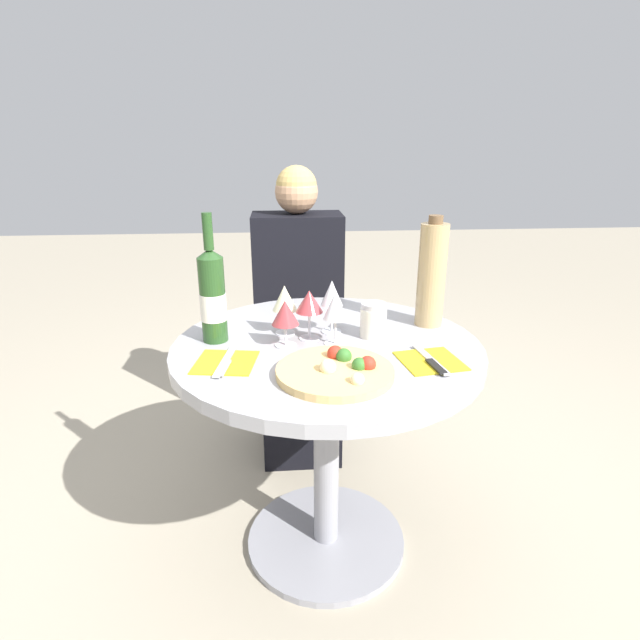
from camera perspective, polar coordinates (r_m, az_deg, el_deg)
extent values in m
plane|color=#9E937F|center=(1.80, 0.68, -23.99)|extent=(12.00, 12.00, 0.00)
cylinder|color=gray|center=(1.79, 0.68, -23.71)|extent=(0.51, 0.51, 0.02)
cylinder|color=gray|center=(1.58, 0.73, -14.81)|extent=(0.08, 0.08, 0.65)
cylinder|color=#9E9EA3|center=(1.41, 0.79, -3.29)|extent=(0.87, 0.87, 0.04)
cylinder|color=silver|center=(2.38, -2.29, -11.73)|extent=(0.35, 0.35, 0.01)
cylinder|color=silver|center=(2.28, -2.36, -7.33)|extent=(0.06, 0.06, 0.42)
cube|color=silver|center=(2.18, -2.44, -2.04)|extent=(0.39, 0.39, 0.03)
cube|color=silver|center=(2.29, -2.70, 4.53)|extent=(0.39, 0.02, 0.39)
cube|color=black|center=(2.12, -2.17, -9.07)|extent=(0.31, 0.34, 0.45)
cube|color=black|center=(2.10, -2.55, 4.96)|extent=(0.37, 0.22, 0.52)
sphere|color=tan|center=(2.04, -2.70, 14.41)|extent=(0.17, 0.17, 0.17)
sphere|color=tan|center=(2.03, -2.71, 15.01)|extent=(0.16, 0.16, 0.16)
cylinder|color=#DBB26B|center=(1.21, 1.92, -5.92)|extent=(0.29, 0.29, 0.02)
sphere|color=#B22D1E|center=(1.27, 1.74, -3.83)|extent=(0.04, 0.04, 0.04)
sphere|color=#336B28|center=(1.25, 2.74, -4.14)|extent=(0.04, 0.04, 0.04)
sphere|color=#336B28|center=(1.21, 4.52, -5.14)|extent=(0.04, 0.04, 0.04)
sphere|color=beige|center=(1.14, 4.31, -6.83)|extent=(0.03, 0.03, 0.03)
sphere|color=#B22D1E|center=(1.22, 5.47, -5.03)|extent=(0.04, 0.04, 0.04)
sphere|color=beige|center=(1.19, 0.90, -5.42)|extent=(0.04, 0.04, 0.04)
cylinder|color=#23471E|center=(1.42, -12.14, 2.24)|extent=(0.07, 0.07, 0.24)
cone|color=#23471E|center=(1.38, -12.53, 7.47)|extent=(0.07, 0.07, 0.02)
cylinder|color=#23471E|center=(1.37, -12.72, 9.85)|extent=(0.03, 0.03, 0.10)
cylinder|color=silver|center=(1.42, -12.09, 1.51)|extent=(0.07, 0.07, 0.08)
cylinder|color=tan|center=(1.54, 12.63, 4.98)|extent=(0.08, 0.08, 0.31)
cylinder|color=brown|center=(1.51, 13.11, 11.12)|extent=(0.04, 0.04, 0.02)
cylinder|color=silver|center=(1.45, 6.09, -0.27)|extent=(0.08, 0.08, 0.09)
cylinder|color=#B2B2B7|center=(1.43, 6.17, 1.64)|extent=(0.07, 0.07, 0.02)
cylinder|color=silver|center=(1.44, -1.21, -2.07)|extent=(0.06, 0.06, 0.00)
cylinder|color=silver|center=(1.42, -1.22, -0.55)|extent=(0.01, 0.01, 0.08)
cone|color=#9E383D|center=(1.40, -1.24, 2.16)|extent=(0.08, 0.08, 0.06)
cylinder|color=silver|center=(1.40, 1.72, -2.71)|extent=(0.06, 0.06, 0.00)
cylinder|color=silver|center=(1.38, 1.74, -1.28)|extent=(0.01, 0.01, 0.07)
cone|color=silver|center=(1.36, 1.77, 1.67)|extent=(0.07, 0.07, 0.08)
cylinder|color=silver|center=(1.48, -3.97, -1.46)|extent=(0.06, 0.06, 0.00)
cylinder|color=silver|center=(1.47, -4.00, -0.14)|extent=(0.01, 0.01, 0.07)
cone|color=beige|center=(1.44, -4.07, 2.53)|extent=(0.07, 0.07, 0.07)
cylinder|color=silver|center=(1.49, 1.32, -1.31)|extent=(0.06, 0.06, 0.00)
cylinder|color=silver|center=(1.47, 1.33, 0.20)|extent=(0.01, 0.01, 0.08)
cone|color=silver|center=(1.45, 1.36, 3.10)|extent=(0.06, 0.06, 0.08)
cylinder|color=silver|center=(1.39, -3.91, -2.88)|extent=(0.06, 0.06, 0.00)
cylinder|color=silver|center=(1.38, -3.94, -1.67)|extent=(0.01, 0.01, 0.06)
cone|color=#9E383D|center=(1.36, -4.00, 0.85)|extent=(0.08, 0.08, 0.07)
cube|color=yellow|center=(1.30, -10.74, -4.77)|extent=(0.17, 0.17, 0.00)
cube|color=silver|center=(1.30, -10.75, -4.59)|extent=(0.05, 0.19, 0.00)
cube|color=silver|center=(1.26, -10.97, -5.37)|extent=(0.03, 0.09, 0.00)
cube|color=yellow|center=(1.32, 12.48, -4.58)|extent=(0.17, 0.17, 0.00)
cube|color=silver|center=(1.32, 12.50, -4.40)|extent=(0.05, 0.19, 0.00)
cube|color=black|center=(1.28, 13.11, -5.16)|extent=(0.03, 0.09, 0.00)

